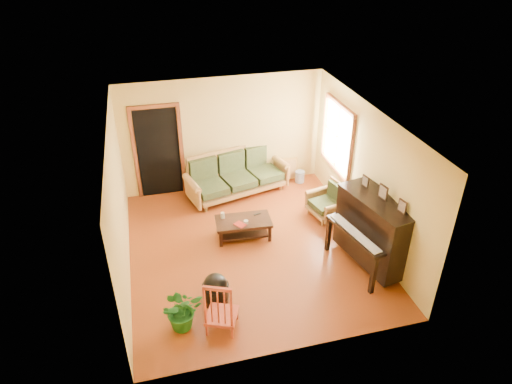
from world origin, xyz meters
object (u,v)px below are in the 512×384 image
object	(u,v)px
footstool	(216,292)
red_chair	(221,303)
piano	(374,232)
sofa	(238,175)
coffee_table	(243,228)
potted_plant	(182,310)
ceramic_crock	(300,177)
armchair	(326,201)

from	to	relation	value
footstool	red_chair	xyz separation A→B (m)	(-0.01, -0.56, 0.28)
piano	sofa	bearing A→B (deg)	109.35
coffee_table	potted_plant	size ratio (longest dim) A/B	1.55
sofa	ceramic_crock	size ratio (longest dim) A/B	8.22
footstool	potted_plant	size ratio (longest dim) A/B	0.63
footstool	ceramic_crock	bearing A→B (deg)	52.56
sofa	ceramic_crock	distance (m)	1.60
armchair	footstool	size ratio (longest dim) A/B	1.73
sofa	coffee_table	size ratio (longest dim) A/B	2.13
sofa	red_chair	world-z (taller)	sofa
footstool	sofa	bearing A→B (deg)	71.57
piano	footstool	distance (m)	2.96
sofa	armchair	xyz separation A→B (m)	(1.59, -1.38, -0.11)
ceramic_crock	coffee_table	bearing A→B (deg)	-134.85
piano	ceramic_crock	size ratio (longest dim) A/B	5.48
piano	ceramic_crock	world-z (taller)	piano
potted_plant	coffee_table	bearing A→B (deg)	55.07
coffee_table	potted_plant	distance (m)	2.49
red_chair	coffee_table	bearing A→B (deg)	91.86
ceramic_crock	potted_plant	world-z (taller)	potted_plant
coffee_table	armchair	size ratio (longest dim) A/B	1.43
coffee_table	red_chair	bearing A→B (deg)	-111.11
coffee_table	potted_plant	bearing A→B (deg)	-124.93
piano	footstool	world-z (taller)	piano
sofa	potted_plant	size ratio (longest dim) A/B	3.30
footstool	potted_plant	xyz separation A→B (m)	(-0.58, -0.39, 0.14)
piano	potted_plant	size ratio (longest dim) A/B	2.20
sofa	footstool	bearing A→B (deg)	-122.85
piano	red_chair	bearing A→B (deg)	-175.40
piano	red_chair	distance (m)	3.04
armchair	potted_plant	bearing A→B (deg)	-157.98
sofa	potted_plant	world-z (taller)	sofa
piano	red_chair	size ratio (longest dim) A/B	1.56
ceramic_crock	piano	bearing A→B (deg)	-85.28
armchair	red_chair	world-z (taller)	red_chair
coffee_table	footstool	size ratio (longest dim) A/B	2.48
coffee_table	armchair	world-z (taller)	armchair
red_chair	potted_plant	bearing A→B (deg)	-173.23
footstool	red_chair	size ratio (longest dim) A/B	0.44
sofa	potted_plant	xyz separation A→B (m)	(-1.67, -3.68, -0.14)
footstool	red_chair	bearing A→B (deg)	-90.57
coffee_table	piano	distance (m)	2.51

